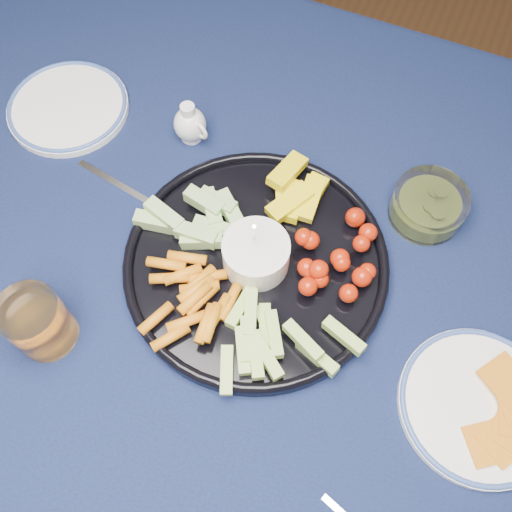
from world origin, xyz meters
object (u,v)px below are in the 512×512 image
at_px(juice_tumbler, 40,324).
at_px(side_plate_extra, 68,107).
at_px(dining_table, 228,246).
at_px(creamer_pitcher, 190,124).
at_px(pickle_bowl, 428,206).
at_px(cheese_plate, 479,405).
at_px(crudite_platter, 254,260).

height_order(juice_tumbler, side_plate_extra, juice_tumbler).
distance_m(juice_tumbler, side_plate_extra, 0.42).
xyz_separation_m(dining_table, creamer_pitcher, (-0.12, 0.13, 0.12)).
bearing_deg(pickle_bowl, cheese_plate, -60.65).
distance_m(creamer_pitcher, side_plate_extra, 0.23).
distance_m(dining_table, cheese_plate, 0.47).
relative_size(dining_table, crudite_platter, 4.18).
bearing_deg(juice_tumbler, crudite_platter, 43.89).
distance_m(cheese_plate, side_plate_extra, 0.82).
distance_m(creamer_pitcher, cheese_plate, 0.62).
bearing_deg(crudite_platter, dining_table, 143.18).
relative_size(dining_table, pickle_bowl, 14.27).
relative_size(crudite_platter, side_plate_extra, 1.88).
height_order(dining_table, juice_tumbler, juice_tumbler).
height_order(creamer_pitcher, side_plate_extra, creamer_pitcher).
height_order(crudite_platter, cheese_plate, crudite_platter).
xyz_separation_m(crudite_platter, juice_tumbler, (-0.23, -0.22, 0.02)).
height_order(crudite_platter, creamer_pitcher, crudite_platter).
height_order(creamer_pitcher, juice_tumbler, juice_tumbler).
relative_size(cheese_plate, juice_tumbler, 2.16).
height_order(creamer_pitcher, pickle_bowl, creamer_pitcher).
distance_m(pickle_bowl, side_plate_extra, 0.64).
relative_size(dining_table, side_plate_extra, 7.87).
xyz_separation_m(creamer_pitcher, cheese_plate, (0.56, -0.26, -0.02)).
bearing_deg(pickle_bowl, dining_table, -154.48).
distance_m(crudite_platter, pickle_bowl, 0.29).
bearing_deg(dining_table, crudite_platter, -36.82).
height_order(pickle_bowl, juice_tumbler, juice_tumbler).
bearing_deg(creamer_pitcher, dining_table, -46.42).
xyz_separation_m(creamer_pitcher, side_plate_extra, (-0.23, -0.03, -0.02)).
bearing_deg(cheese_plate, pickle_bowl, 119.35).
bearing_deg(juice_tumbler, creamer_pitcher, 85.96).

